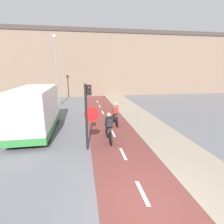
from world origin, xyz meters
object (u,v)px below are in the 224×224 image
at_px(cyclist_far, 115,114).
at_px(traffic_light_pole, 88,110).
at_px(cyclist_near, 109,128).
at_px(street_lamp_far, 56,63).
at_px(van, 36,111).

bearing_deg(cyclist_far, traffic_light_pole, -119.22).
height_order(traffic_light_pole, cyclist_near, traffic_light_pole).
xyz_separation_m(traffic_light_pole, street_lamp_far, (-2.57, 10.56, 2.24)).
bearing_deg(traffic_light_pole, van, 136.46).
relative_size(traffic_light_pole, cyclist_far, 1.74).
relative_size(traffic_light_pole, street_lamp_far, 0.45).
bearing_deg(street_lamp_far, van, -92.31).
bearing_deg(van, street_lamp_far, 87.69).
relative_size(street_lamp_far, cyclist_far, 3.88).
distance_m(street_lamp_far, cyclist_near, 10.99).
height_order(street_lamp_far, cyclist_near, street_lamp_far).
bearing_deg(street_lamp_far, cyclist_far, -58.35).
xyz_separation_m(traffic_light_pole, cyclist_far, (1.87, 3.35, -1.16)).
bearing_deg(cyclist_far, cyclist_near, -107.67).
xyz_separation_m(traffic_light_pole, cyclist_near, (1.04, 0.74, -1.16)).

